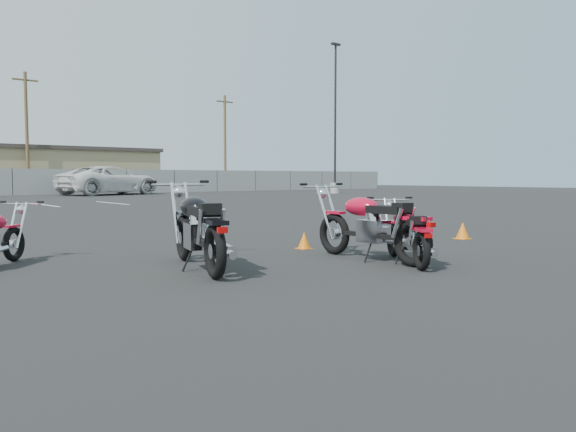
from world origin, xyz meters
TOP-DOWN VIEW (x-y plane):
  - ground at (0.00, 0.00)m, footprint 120.00×120.00m
  - motorcycle_second_black at (-1.35, 0.58)m, footprint 1.16×2.42m
  - motorcycle_third_red at (1.06, -0.31)m, footprint 0.90×2.34m
  - motorcycle_rear_red at (1.24, -0.84)m, footprint 1.35×1.77m
  - training_cone_near at (1.16, 1.35)m, footprint 0.24×0.24m
  - training_cone_far at (4.64, 0.53)m, footprint 0.28×0.28m
  - training_cone_extra at (4.13, 2.33)m, footprint 0.29×0.29m
  - light_pole_east at (24.08, 24.78)m, footprint 0.80×0.70m
  - tan_building_east at (10.00, 44.00)m, footprint 14.40×9.40m
  - utility_pole_c at (6.00, 39.00)m, footprint 1.80×0.24m
  - utility_pole_d at (24.00, 40.00)m, footprint 1.80×0.24m
  - white_van at (9.59, 32.17)m, footprint 5.38×8.82m

SIDE VIEW (x-z plane):
  - ground at x=0.00m, z-range 0.00..0.00m
  - training_cone_near at x=1.16m, z-range 0.00..0.29m
  - training_cone_far at x=4.64m, z-range 0.00..0.34m
  - training_cone_extra at x=4.13m, z-range 0.00..0.34m
  - motorcycle_rear_red at x=1.24m, z-range -0.04..0.89m
  - motorcycle_third_red at x=1.06m, z-range -0.05..1.09m
  - motorcycle_second_black at x=-1.35m, z-range -0.05..1.14m
  - white_van at x=9.59m, z-range 0.00..3.13m
  - tan_building_east at x=10.00m, z-range 0.01..3.71m
  - light_pole_east at x=24.08m, z-range -2.60..8.52m
  - utility_pole_c at x=6.00m, z-range 0.19..9.19m
  - utility_pole_d at x=24.00m, z-range 0.19..9.19m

